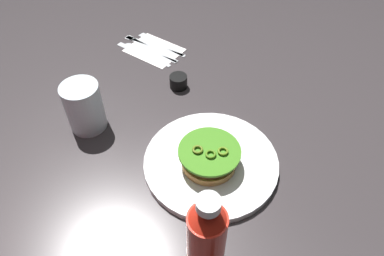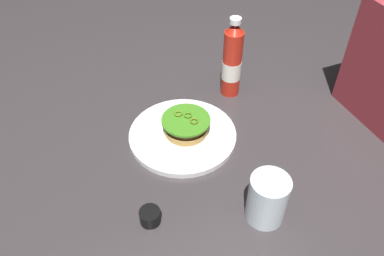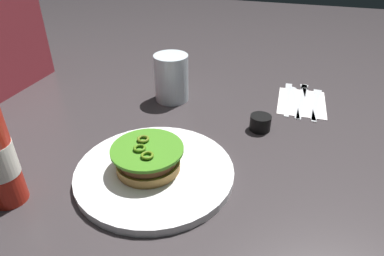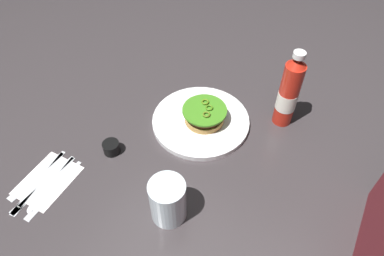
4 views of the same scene
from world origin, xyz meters
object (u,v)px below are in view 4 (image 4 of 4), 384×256
object	(u,v)px
burger_sandwich	(204,115)
water_glass	(168,200)
butter_knife	(36,185)
spoon_utensil	(45,191)
dinner_plate	(201,121)
table_knife	(51,193)
condiment_cup	(111,147)
fork_utensil	(32,179)
steak_knife	(39,187)
napkin	(48,180)
ketchup_bottle	(289,93)

from	to	relation	value
burger_sandwich	water_glass	size ratio (longest dim) A/B	1.09
water_glass	butter_knife	world-z (taller)	water_glass
butter_knife	spoon_utensil	size ratio (longest dim) A/B	1.15
dinner_plate	spoon_utensil	distance (m)	0.48
butter_knife	table_knife	distance (m)	0.05
condiment_cup	table_knife	bearing A→B (deg)	-15.21
water_glass	spoon_utensil	size ratio (longest dim) A/B	0.65
condiment_cup	butter_knife	distance (m)	0.22
condiment_cup	spoon_utensil	bearing A→B (deg)	-19.08
fork_utensil	spoon_utensil	xyz separation A→B (m)	(0.01, 0.06, 0.00)
dinner_plate	butter_knife	distance (m)	0.50
burger_sandwich	water_glass	world-z (taller)	water_glass
burger_sandwich	steak_knife	xyz separation A→B (m)	(0.42, -0.27, -0.03)
burger_sandwich	fork_utensil	size ratio (longest dim) A/B	0.73
steak_knife	napkin	bearing A→B (deg)	177.08
water_glass	napkin	world-z (taller)	water_glass
burger_sandwich	table_knife	size ratio (longest dim) A/B	0.66
burger_sandwich	napkin	xyz separation A→B (m)	(0.39, -0.27, -0.04)
steak_knife	condiment_cup	bearing A→B (deg)	154.89
burger_sandwich	spoon_utensil	world-z (taller)	burger_sandwich
fork_utensil	napkin	bearing A→B (deg)	117.81
spoon_utensil	water_glass	bearing A→B (deg)	109.03
water_glass	butter_knife	distance (m)	0.37
steak_knife	table_knife	size ratio (longest dim) A/B	1.05
condiment_cup	fork_utensil	size ratio (longest dim) A/B	0.26
dinner_plate	condiment_cup	size ratio (longest dim) A/B	6.19
ketchup_bottle	condiment_cup	xyz separation A→B (m)	(0.36, -0.38, -0.10)
steak_knife	table_knife	world-z (taller)	same
condiment_cup	dinner_plate	bearing A→B (deg)	143.24
spoon_utensil	table_knife	xyz separation A→B (m)	(-0.00, 0.02, 0.00)
fork_utensil	steak_knife	size ratio (longest dim) A/B	0.86
dinner_plate	steak_knife	bearing A→B (deg)	-31.74
butter_knife	ketchup_bottle	bearing A→B (deg)	138.68
steak_knife	ketchup_bottle	bearing A→B (deg)	139.41
napkin	burger_sandwich	bearing A→B (deg)	145.68
dinner_plate	fork_utensil	distance (m)	0.50
dinner_plate	water_glass	size ratio (longest dim) A/B	2.43
ketchup_bottle	spoon_utensil	xyz separation A→B (m)	(0.55, -0.45, -0.11)
burger_sandwich	napkin	size ratio (longest dim) A/B	0.84
water_glass	spoon_utensil	distance (m)	0.34
napkin	steak_knife	bearing A→B (deg)	-2.92
water_glass	steak_knife	bearing A→B (deg)	-72.47
steak_knife	spoon_utensil	bearing A→B (deg)	85.32
butter_knife	steak_knife	distance (m)	0.01
fork_utensil	butter_knife	distance (m)	0.02
butter_knife	table_knife	size ratio (longest dim) A/B	1.07
water_glass	spoon_utensil	xyz separation A→B (m)	(0.11, -0.31, -0.06)
dinner_plate	water_glass	xyz separation A→B (m)	(0.31, 0.08, 0.05)
condiment_cup	burger_sandwich	bearing A→B (deg)	141.69
water_glass	burger_sandwich	bearing A→B (deg)	-167.73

